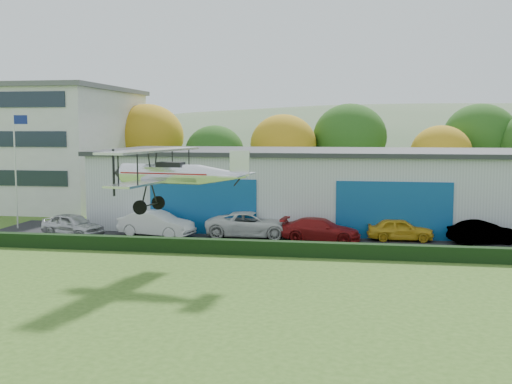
% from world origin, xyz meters
% --- Properties ---
extents(ground, '(300.00, 300.00, 0.00)m').
position_xyz_m(ground, '(0.00, 0.00, 0.00)').
color(ground, '#385A1C').
rests_on(ground, ground).
extents(apron, '(48.00, 9.00, 0.05)m').
position_xyz_m(apron, '(3.00, 21.00, 0.03)').
color(apron, black).
rests_on(apron, ground).
extents(hedge, '(46.00, 0.60, 0.80)m').
position_xyz_m(hedge, '(3.00, 16.20, 0.40)').
color(hedge, black).
rests_on(hedge, ground).
extents(hangar, '(40.60, 12.60, 5.30)m').
position_xyz_m(hangar, '(5.00, 27.98, 2.66)').
color(hangar, '#B2B7BC').
rests_on(hangar, ground).
extents(office_block, '(20.60, 15.60, 10.40)m').
position_xyz_m(office_block, '(-28.00, 35.00, 5.21)').
color(office_block, silver).
rests_on(office_block, ground).
extents(flagpole, '(1.05, 0.10, 8.00)m').
position_xyz_m(flagpole, '(-19.88, 22.00, 4.78)').
color(flagpole, silver).
rests_on(flagpole, ground).
extents(tree_belt, '(75.70, 13.22, 10.12)m').
position_xyz_m(tree_belt, '(0.85, 40.62, 5.61)').
color(tree_belt, '#3D2614').
rests_on(tree_belt, ground).
extents(distant_hills, '(430.00, 196.00, 56.00)m').
position_xyz_m(distant_hills, '(-4.38, 140.00, -13.05)').
color(distant_hills, '#4C6642').
rests_on(distant_hills, ground).
extents(car_0, '(4.67, 3.18, 1.48)m').
position_xyz_m(car_0, '(-14.77, 19.54, 0.79)').
color(car_0, silver).
rests_on(car_0, apron).
extents(car_1, '(5.08, 2.69, 1.59)m').
position_xyz_m(car_1, '(-9.66, 20.57, 0.85)').
color(car_1, silver).
rests_on(car_1, apron).
extents(car_2, '(5.67, 2.66, 1.57)m').
position_xyz_m(car_2, '(-3.71, 21.34, 0.83)').
color(car_2, silver).
rests_on(car_2, apron).
extents(car_3, '(4.94, 2.39, 1.39)m').
position_xyz_m(car_3, '(0.66, 20.62, 0.74)').
color(car_3, maroon).
rests_on(car_3, apron).
extents(car_4, '(4.01, 1.75, 1.35)m').
position_xyz_m(car_4, '(5.41, 21.65, 0.72)').
color(car_4, gold).
rests_on(car_4, apron).
extents(car_5, '(4.33, 2.54, 1.35)m').
position_xyz_m(car_5, '(10.23, 21.39, 0.72)').
color(car_5, gray).
rests_on(car_5, apron).
extents(biplane, '(7.00, 8.02, 2.98)m').
position_xyz_m(biplane, '(-5.77, 11.59, 4.79)').
color(biplane, silver).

